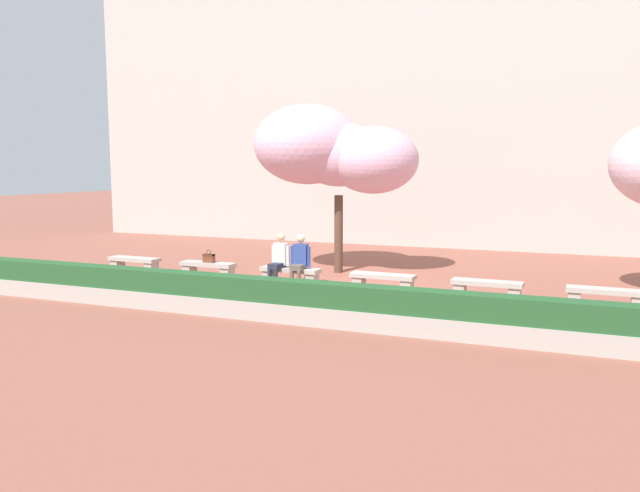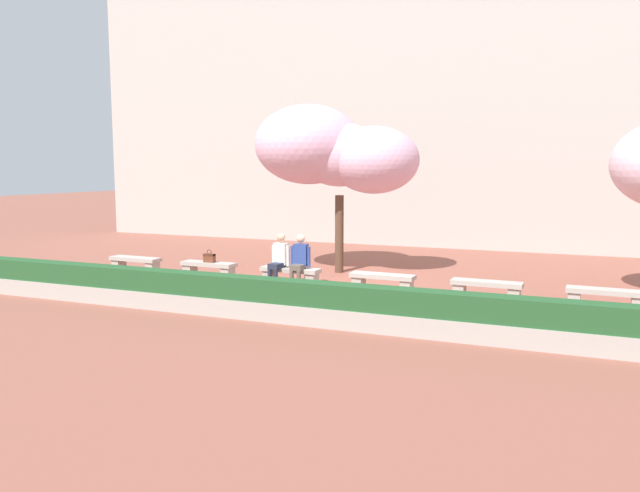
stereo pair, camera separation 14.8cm
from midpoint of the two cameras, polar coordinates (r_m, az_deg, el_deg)
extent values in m
plane|color=#8E5142|center=(15.01, 1.11, -3.96)|extent=(100.00, 100.00, 0.00)
cube|color=#B7B2A8|center=(25.08, 10.12, 12.73)|extent=(28.00, 4.00, 10.75)
cube|color=#ADA89E|center=(17.90, -16.85, -1.16)|extent=(1.53, 0.47, 0.10)
cube|color=#ADA89E|center=(18.32, -18.23, -1.74)|extent=(0.25, 0.35, 0.35)
cube|color=#ADA89E|center=(17.56, -15.37, -2.01)|extent=(0.25, 0.35, 0.35)
cube|color=#ADA89E|center=(16.52, -10.46, -1.64)|extent=(1.53, 0.47, 0.10)
cube|color=#ADA89E|center=(16.90, -12.09, -2.26)|extent=(0.25, 0.35, 0.35)
cube|color=#ADA89E|center=(16.24, -8.72, -2.57)|extent=(0.25, 0.35, 0.35)
cube|color=#ADA89E|center=(15.39, -3.01, -2.18)|extent=(1.53, 0.47, 0.10)
cube|color=#ADA89E|center=(15.70, -4.92, -2.84)|extent=(0.25, 0.35, 0.35)
cube|color=#ADA89E|center=(15.18, -1.01, -3.17)|extent=(0.25, 0.35, 0.35)
cube|color=#ADA89E|center=(14.56, 5.46, -2.74)|extent=(1.53, 0.47, 0.10)
cube|color=#ADA89E|center=(14.79, 3.29, -3.45)|extent=(0.25, 0.35, 0.35)
cube|color=#ADA89E|center=(14.43, 7.67, -3.77)|extent=(0.25, 0.35, 0.35)
cube|color=#ADA89E|center=(14.08, 14.74, -3.29)|extent=(1.53, 0.47, 0.10)
cube|color=#ADA89E|center=(14.22, 12.36, -4.04)|extent=(0.25, 0.35, 0.35)
cube|color=#ADA89E|center=(14.04, 17.08, -4.33)|extent=(0.25, 0.35, 0.35)
cube|color=#ADA89E|center=(13.99, 24.41, -3.77)|extent=(1.53, 0.47, 0.10)
cube|color=#ADA89E|center=(14.03, 21.95, -4.54)|extent=(0.25, 0.35, 0.35)
cube|color=#ADA89E|center=(14.05, 26.76, -4.78)|extent=(0.25, 0.35, 0.35)
cube|color=black|center=(15.27, -5.02, -3.68)|extent=(0.12, 0.23, 0.06)
cylinder|color=#23283D|center=(15.28, -4.91, -2.87)|extent=(0.10, 0.10, 0.42)
cube|color=black|center=(15.18, -4.45, -3.74)|extent=(0.12, 0.23, 0.06)
cylinder|color=#23283D|center=(15.19, -4.34, -2.93)|extent=(0.10, 0.10, 0.42)
cube|color=#23283D|center=(15.34, -4.27, -1.80)|extent=(0.32, 0.43, 0.12)
cube|color=silver|center=(15.48, -3.85, -0.71)|extent=(0.36, 0.25, 0.54)
sphere|color=tan|center=(15.43, -3.86, 0.78)|extent=(0.21, 0.21, 0.21)
cylinder|color=silver|center=(15.58, -4.54, -0.81)|extent=(0.09, 0.09, 0.50)
cylinder|color=silver|center=(15.36, -3.22, -0.91)|extent=(0.09, 0.09, 0.50)
cube|color=black|center=(14.99, -2.95, -3.87)|extent=(0.12, 0.23, 0.06)
cylinder|color=brown|center=(15.01, -2.88, -3.04)|extent=(0.10, 0.10, 0.42)
cube|color=black|center=(14.93, -2.31, -3.91)|extent=(0.12, 0.23, 0.06)
cylinder|color=brown|center=(14.94, -2.23, -3.08)|extent=(0.10, 0.10, 0.42)
cube|color=brown|center=(15.10, -2.32, -1.94)|extent=(0.31, 0.42, 0.12)
cube|color=#2D4289|center=(15.26, -2.04, -0.81)|extent=(0.36, 0.24, 0.54)
sphere|color=beige|center=(15.21, -2.05, 0.70)|extent=(0.21, 0.21, 0.21)
cylinder|color=#2D4289|center=(15.32, -2.80, -0.94)|extent=(0.09, 0.09, 0.50)
cylinder|color=#2D4289|center=(15.18, -1.32, -1.01)|extent=(0.09, 0.09, 0.50)
cube|color=brown|center=(16.46, -10.38, -1.11)|extent=(0.30, 0.14, 0.22)
cube|color=#552C1C|center=(16.45, -10.40, -0.80)|extent=(0.30, 0.15, 0.04)
torus|color=#4A2718|center=(16.44, -10.39, -0.56)|extent=(0.14, 0.02, 0.14)
cylinder|color=#513828|center=(17.26, 1.46, 1.10)|extent=(0.24, 0.24, 2.15)
ellipsoid|color=#EFB7D1|center=(17.16, 1.49, 8.37)|extent=(2.33, 1.99, 1.74)
ellipsoid|color=#EFB7D1|center=(17.55, -1.36, 9.26)|extent=(2.94, 3.23, 2.20)
ellipsoid|color=#EFB7D1|center=(17.03, 4.67, 7.84)|extent=(2.42, 2.53, 1.82)
cube|color=#ADA89E|center=(12.02, -4.55, -5.92)|extent=(18.32, 0.50, 0.36)
cube|color=#235128|center=(11.94, -4.57, -4.05)|extent=(18.22, 0.44, 0.44)
camera|label=1|loc=(0.07, -90.28, -0.03)|focal=35.00mm
camera|label=2|loc=(0.07, 89.72, 0.03)|focal=35.00mm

